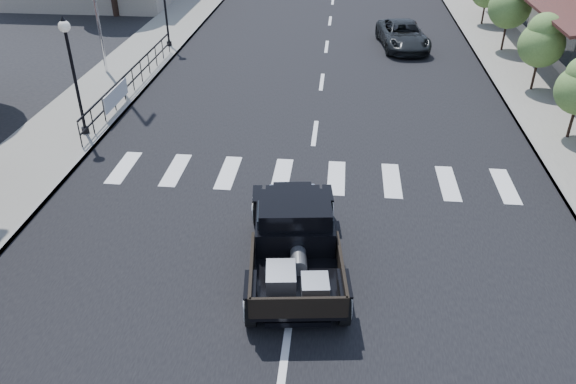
{
  "coord_description": "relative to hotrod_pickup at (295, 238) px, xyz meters",
  "views": [
    {
      "loc": [
        0.79,
        -10.3,
        8.12
      ],
      "look_at": [
        -0.37,
        1.45,
        1.0
      ],
      "focal_mm": 35.0,
      "sensor_mm": 36.0,
      "label": 1
    }
  ],
  "objects": [
    {
      "name": "lamp_post_c",
      "position": [
        -7.55,
        16.25,
        1.23
      ],
      "size": [
        0.36,
        0.36,
        3.83
      ],
      "primitive_type": null,
      "color": "black",
      "rests_on": "sidewalk_left"
    },
    {
      "name": "road_markings",
      "position": [
        0.05,
        10.25,
        -0.84
      ],
      "size": [
        12.0,
        60.0,
        0.06
      ],
      "primitive_type": null,
      "color": "silver",
      "rests_on": "ground"
    },
    {
      "name": "second_car",
      "position": [
        3.7,
        17.47,
        -0.23
      ],
      "size": [
        2.58,
        4.63,
        1.22
      ],
      "primitive_type": "imported",
      "rotation": [
        0.0,
        0.0,
        0.13
      ],
      "color": "black",
      "rests_on": "ground"
    },
    {
      "name": "lamp_post_b",
      "position": [
        -7.55,
        6.25,
        1.23
      ],
      "size": [
        0.36,
        0.36,
        3.83
      ],
      "primitive_type": null,
      "color": "black",
      "rests_on": "sidewalk_left"
    },
    {
      "name": "sidewalk_left",
      "position": [
        -8.45,
        15.25,
        -0.76
      ],
      "size": [
        3.0,
        80.0,
        0.15
      ],
      "primitive_type": "cube",
      "color": "gray",
      "rests_on": "ground"
    },
    {
      "name": "hotrod_pickup",
      "position": [
        0.0,
        0.0,
        0.0
      ],
      "size": [
        2.81,
        5.06,
        1.68
      ],
      "primitive_type": null,
      "rotation": [
        0.0,
        0.0,
        0.12
      ],
      "color": "black",
      "rests_on": "ground"
    },
    {
      "name": "sidewalk_right",
      "position": [
        8.55,
        15.25,
        -0.76
      ],
      "size": [
        3.0,
        80.0,
        0.15
      ],
      "primitive_type": "cube",
      "color": "#99968B",
      "rests_on": "ground"
    },
    {
      "name": "ground",
      "position": [
        0.05,
        0.25,
        -0.84
      ],
      "size": [
        120.0,
        120.0,
        0.0
      ],
      "primitive_type": "plane",
      "color": "black",
      "rests_on": "ground"
    },
    {
      "name": "railing",
      "position": [
        -7.25,
        10.25,
        -0.19
      ],
      "size": [
        0.08,
        10.0,
        1.0
      ],
      "primitive_type": null,
      "color": "black",
      "rests_on": "sidewalk_left"
    },
    {
      "name": "small_tree_d",
      "position": [
        8.35,
        17.13,
        0.9
      ],
      "size": [
        1.91,
        1.91,
        3.18
      ],
      "primitive_type": null,
      "color": "#547A37",
      "rests_on": "sidewalk_right"
    },
    {
      "name": "small_tree_c",
      "position": [
        8.35,
        11.92,
        0.74
      ],
      "size": [
        1.71,
        1.71,
        2.85
      ],
      "primitive_type": null,
      "color": "#547A37",
      "rests_on": "sidewalk_right"
    },
    {
      "name": "banner",
      "position": [
        -7.17,
        8.25,
        -0.39
      ],
      "size": [
        0.04,
        2.2,
        0.6
      ],
      "primitive_type": null,
      "color": "silver",
      "rests_on": "sidewalk_left"
    },
    {
      "name": "road",
      "position": [
        0.05,
        15.25,
        -0.83
      ],
      "size": [
        14.0,
        80.0,
        0.02
      ],
      "primitive_type": "cube",
      "color": "black",
      "rests_on": "ground"
    }
  ]
}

